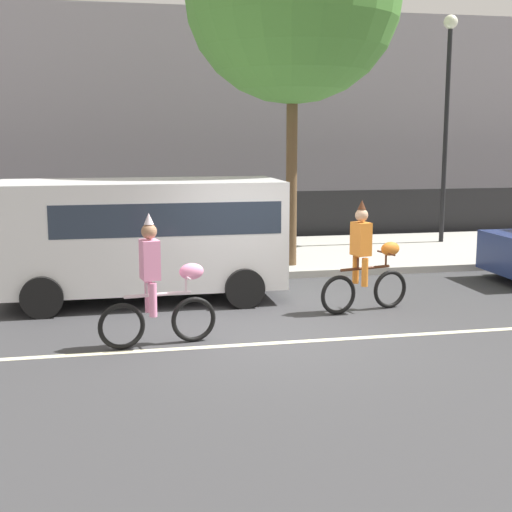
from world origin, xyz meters
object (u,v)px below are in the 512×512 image
object	(u,v)px
parked_van_white	(146,230)
street_lamp_post	(447,96)
parade_cyclist_orange	(366,263)
parade_cyclist_pink	(158,288)
pedestrian_onlooker	(125,214)

from	to	relation	value
parked_van_white	street_lamp_post	distance (m)	9.69
parade_cyclist_orange	street_lamp_post	bearing A→B (deg)	54.43
parked_van_white	street_lamp_post	size ratio (longest dim) A/B	0.85
parade_cyclist_pink	pedestrian_onlooker	distance (m)	8.28
parade_cyclist_pink	pedestrian_onlooker	xyz separation A→B (m)	(-0.25, 8.27, 0.17)
parade_cyclist_orange	pedestrian_onlooker	world-z (taller)	parade_cyclist_orange
parked_van_white	pedestrian_onlooker	distance (m)	5.32
parked_van_white	pedestrian_onlooker	world-z (taller)	parked_van_white
parked_van_white	pedestrian_onlooker	xyz separation A→B (m)	(-0.24, 5.31, -0.27)
parade_cyclist_pink	street_lamp_post	bearing A→B (deg)	43.15
parade_cyclist_orange	pedestrian_onlooker	bearing A→B (deg)	118.97
parade_cyclist_orange	parked_van_white	world-z (taller)	parked_van_white
parade_cyclist_pink	parade_cyclist_orange	world-z (taller)	same
pedestrian_onlooker	parade_cyclist_pink	bearing A→B (deg)	-88.26
parked_van_white	pedestrian_onlooker	bearing A→B (deg)	92.62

